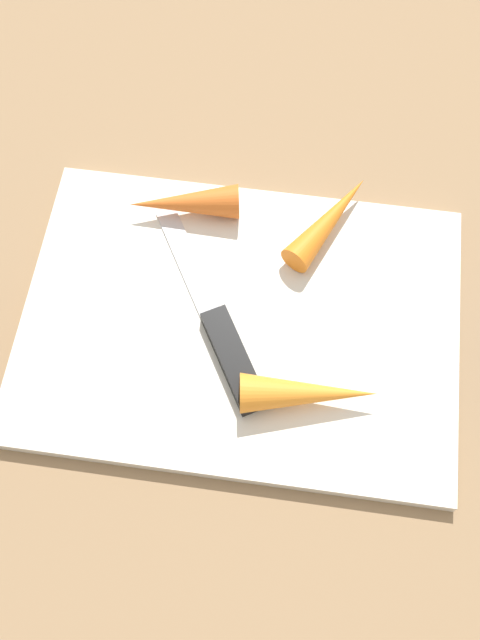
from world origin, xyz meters
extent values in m
plane|color=#8C6D4C|center=(0.00, 0.00, 0.00)|extent=(1.40, 1.40, 0.00)
cube|color=silver|center=(0.00, 0.00, 0.01)|extent=(0.36, 0.26, 0.01)
cube|color=#B7B7BC|center=(-0.05, 0.05, 0.01)|extent=(0.07, 0.10, 0.00)
cube|color=black|center=(0.00, -0.04, 0.02)|extent=(0.06, 0.09, 0.01)
cone|color=orange|center=(0.06, 0.10, 0.03)|extent=(0.08, 0.10, 0.03)
cone|color=orange|center=(0.06, -0.06, 0.03)|extent=(0.11, 0.05, 0.03)
cone|color=orange|center=(-0.06, 0.10, 0.03)|extent=(0.10, 0.05, 0.03)
camera|label=1|loc=(0.03, -0.24, 0.55)|focal=40.51mm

